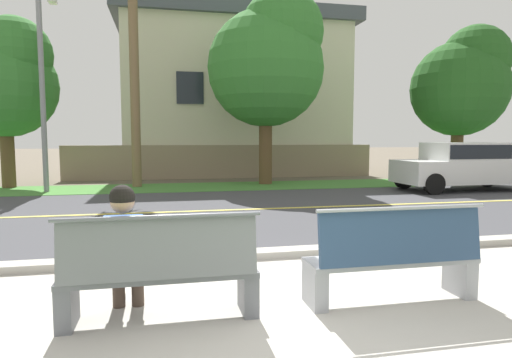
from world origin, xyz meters
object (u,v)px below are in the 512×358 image
at_px(bench_right, 394,259).
at_px(shade_tree_left, 270,60).
at_px(shade_tree_far_left, 7,78).
at_px(seated_person_blue, 125,247).
at_px(streetlamp, 43,69).
at_px(bench_left, 161,274).
at_px(shade_tree_centre, 463,82).
at_px(car_white_near, 464,164).
at_px(palm_tree_tall, 133,1).

xyz_separation_m(bench_right, shade_tree_left, (1.56, 11.62, 4.03)).
bearing_deg(shade_tree_far_left, seated_person_blue, -68.92).
xyz_separation_m(shade_tree_far_left, shade_tree_left, (8.82, -0.62, 0.82)).
bearing_deg(bench_right, shade_tree_far_left, 120.65).
bearing_deg(bench_right, streetlamp, 117.91).
relative_size(bench_right, shade_tree_far_left, 0.31).
height_order(bench_left, shade_tree_centre, shade_tree_centre).
distance_m(bench_right, seated_person_blue, 2.61).
bearing_deg(streetlamp, car_white_near, -10.94).
height_order(bench_left, streetlamp, streetlamp).
height_order(shade_tree_centre, palm_tree_tall, palm_tree_tall).
distance_m(streetlamp, shade_tree_left, 7.44).
relative_size(bench_right, car_white_near, 0.41).
relative_size(shade_tree_far_left, palm_tree_tall, 0.73).
distance_m(bench_right, shade_tree_centre, 14.19).
bearing_deg(streetlamp, seated_person_blue, -73.42).
height_order(bench_left, shade_tree_left, shade_tree_left).
bearing_deg(streetlamp, bench_left, -72.15).
distance_m(bench_right, shade_tree_left, 12.40).
distance_m(bench_left, shade_tree_far_left, 13.60).
bearing_deg(seated_person_blue, palm_tree_tall, 92.64).
relative_size(car_white_near, shade_tree_centre, 0.74).
bearing_deg(shade_tree_centre, shade_tree_left, 172.47).
distance_m(seated_person_blue, shade_tree_centre, 15.77).
bearing_deg(streetlamp, palm_tree_tall, 14.97).
bearing_deg(bench_right, shade_tree_centre, 50.69).
bearing_deg(palm_tree_tall, bench_left, -85.85).
distance_m(bench_right, streetlamp, 12.88).
relative_size(car_white_near, palm_tree_tall, 0.55).
relative_size(bench_right, seated_person_blue, 1.40).
relative_size(bench_left, palm_tree_tall, 0.23).
bearing_deg(streetlamp, shade_tree_far_left, 138.83).
relative_size(streetlamp, shade_tree_centre, 1.14).
height_order(bench_right, shade_tree_far_left, shade_tree_far_left).
xyz_separation_m(bench_right, seated_person_blue, (-2.60, 0.17, 0.22)).
bearing_deg(palm_tree_tall, shade_tree_left, -1.10).
height_order(seated_person_blue, streetlamp, streetlamp).
relative_size(streetlamp, shade_tree_far_left, 1.17).
xyz_separation_m(streetlamp, palm_tree_tall, (2.69, 0.72, 2.45)).
bearing_deg(car_white_near, bench_right, -130.43).
relative_size(streetlamp, palm_tree_tall, 0.85).
bearing_deg(shade_tree_centre, seated_person_blue, -137.19).
distance_m(bench_left, streetlamp, 12.03).
height_order(bench_right, palm_tree_tall, palm_tree_tall).
distance_m(bench_left, bench_right, 2.28).
bearing_deg(shade_tree_centre, bench_left, -135.92).
bearing_deg(seated_person_blue, streetlamp, 106.58).
bearing_deg(bench_left, shade_tree_far_left, 112.11).
bearing_deg(palm_tree_tall, streetlamp, -165.03).
bearing_deg(bench_left, palm_tree_tall, 94.15).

